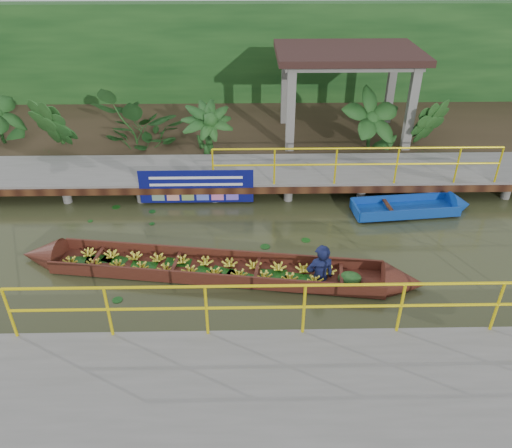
{
  "coord_description": "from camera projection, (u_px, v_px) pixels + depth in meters",
  "views": [
    {
      "loc": [
        -0.11,
        -9.24,
        6.66
      ],
      "look_at": [
        0.08,
        0.5,
        0.6
      ],
      "focal_mm": 35.0,
      "sensor_mm": 36.0,
      "label": 1
    }
  ],
  "objects": [
    {
      "name": "vendor_boat",
      "position": [
        232.0,
        266.0,
        10.7
      ],
      "size": [
        8.9,
        2.1,
        2.07
      ],
      "rotation": [
        0.0,
        0.0,
        -0.14
      ],
      "color": "#3C1810",
      "rests_on": "ground"
    },
    {
      "name": "pavilion",
      "position": [
        347.0,
        62.0,
        15.27
      ],
      "size": [
        4.4,
        3.0,
        3.0
      ],
      "color": "slate",
      "rests_on": "ground"
    },
    {
      "name": "foliage_backdrop",
      "position": [
        249.0,
        60.0,
        18.8
      ],
      "size": [
        30.0,
        0.8,
        4.0
      ],
      "primitive_type": "cube",
      "color": "#123A14",
      "rests_on": "ground"
    },
    {
      "name": "blue_banner",
      "position": [
        196.0,
        186.0,
        13.15
      ],
      "size": [
        3.01,
        0.04,
        0.94
      ],
      "color": "#0B0F5E",
      "rests_on": "ground"
    },
    {
      "name": "ground",
      "position": [
        253.0,
        258.0,
        11.36
      ],
      "size": [
        80.0,
        80.0,
        0.0
      ],
      "primitive_type": "plane",
      "color": "#292F17",
      "rests_on": "ground"
    },
    {
      "name": "tropical_plants",
      "position": [
        198.0,
        120.0,
        15.11
      ],
      "size": [
        14.47,
        1.47,
        1.84
      ],
      "color": "#123A14",
      "rests_on": "ground"
    },
    {
      "name": "moored_blue_boat",
      "position": [
        432.0,
        207.0,
        13.07
      ],
      "size": [
        3.21,
        1.12,
        0.75
      ],
      "rotation": [
        0.0,
        0.0,
        0.1
      ],
      "color": "#0E3B9C",
      "rests_on": "ground"
    },
    {
      "name": "land_strip",
      "position": [
        250.0,
        129.0,
        17.61
      ],
      "size": [
        30.0,
        8.0,
        0.45
      ],
      "primitive_type": "cube",
      "color": "#2E2617",
      "rests_on": "ground"
    },
    {
      "name": "far_dock",
      "position": [
        252.0,
        173.0,
        14.02
      ],
      "size": [
        16.0,
        2.06,
        1.66
      ],
      "color": "slate",
      "rests_on": "ground"
    },
    {
      "name": "near_dock",
      "position": [
        322.0,
        401.0,
        7.65
      ],
      "size": [
        18.0,
        2.4,
        1.73
      ],
      "color": "slate",
      "rests_on": "ground"
    }
  ]
}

